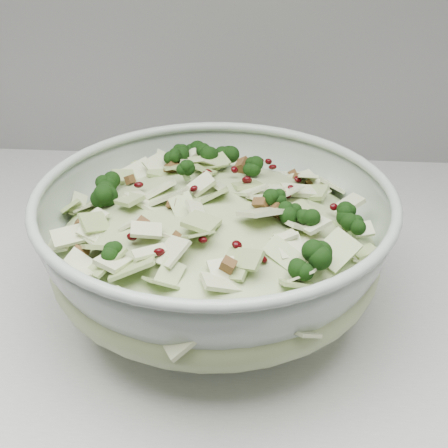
# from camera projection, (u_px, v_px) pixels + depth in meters

# --- Properties ---
(mixing_bowl) EXTENTS (0.38, 0.38, 0.14)m
(mixing_bowl) POSITION_uv_depth(u_px,v_px,m) (215.00, 249.00, 0.61)
(mixing_bowl) COLOR #A8B9AA
(mixing_bowl) RESTS_ON counter
(salad) EXTENTS (0.39, 0.39, 0.14)m
(salad) POSITION_uv_depth(u_px,v_px,m) (215.00, 230.00, 0.60)
(salad) COLOR #A0B078
(salad) RESTS_ON mixing_bowl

